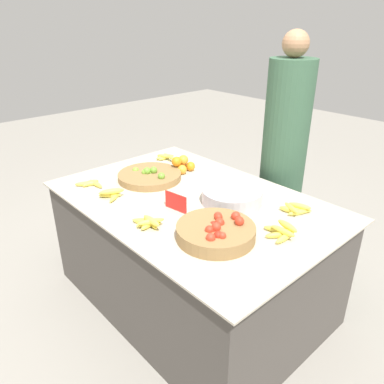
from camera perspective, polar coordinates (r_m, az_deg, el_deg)
ground_plane at (r=2.76m, az=0.00°, el=-15.65°), size 12.00×12.00×0.00m
market_table at (r=2.53m, az=0.00°, el=-8.99°), size 1.77×1.18×0.77m
lime_bowl at (r=2.63m, az=-6.48°, el=2.46°), size 0.44×0.44×0.09m
tomato_basket at (r=1.92m, az=3.67°, el=-6.03°), size 0.41×0.41×0.11m
orange_pile at (r=2.75m, az=-1.51°, el=4.27°), size 0.17×0.17×0.12m
metal_bowl at (r=2.29m, az=6.10°, el=-0.62°), size 0.37×0.37×0.09m
price_sign at (r=2.18m, az=-2.48°, el=-1.53°), size 0.16×0.03×0.11m
banana_bunch_middle_right at (r=2.40m, az=-12.14°, el=-0.24°), size 0.16×0.15×0.06m
banana_bunch_back_center at (r=3.00m, az=-4.03°, el=5.39°), size 0.18×0.16×0.05m
banana_bunch_front_left at (r=2.00m, az=13.61°, el=-5.91°), size 0.19×0.17×0.06m
banana_bunch_middle_left at (r=2.25m, az=15.48°, el=-2.54°), size 0.17×0.15×0.06m
banana_bunch_front_center at (r=2.04m, az=-6.56°, el=-4.60°), size 0.20×0.15×0.06m
banana_bunch_front_right at (r=2.61m, az=-15.17°, el=1.28°), size 0.17×0.16×0.03m
vendor_person at (r=2.86m, az=13.62°, el=4.03°), size 0.32×0.32×1.74m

